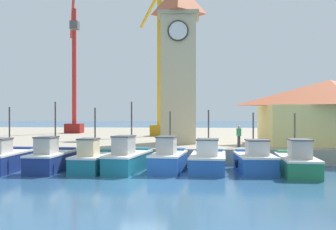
{
  "coord_description": "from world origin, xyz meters",
  "views": [
    {
      "loc": [
        2.66,
        -20.3,
        3.67
      ],
      "look_at": [
        0.67,
        9.35,
        3.5
      ],
      "focal_mm": 42.0,
      "sensor_mm": 36.0,
      "label": 1
    }
  ],
  "objects_px": {
    "fishing_boat_center": "(168,159)",
    "fishing_boat_right_outer": "(297,162)",
    "fishing_boat_mid_right": "(208,160)",
    "port_crane_near": "(159,84)",
    "fishing_boat_mid_left": "(128,159)",
    "clock_tower": "(179,58)",
    "fishing_boat_left_inner": "(92,160)",
    "fishing_boat_right_inner": "(255,161)",
    "port_crane_far": "(74,83)",
    "warehouse_right": "(330,111)",
    "dock_worker_near_tower": "(239,136)",
    "fishing_boat_far_left": "(4,159)",
    "fishing_boat_left_outer": "(51,159)"
  },
  "relations": [
    {
      "from": "fishing_boat_far_left",
      "to": "clock_tower",
      "type": "distance_m",
      "value": 16.09
    },
    {
      "from": "port_crane_near",
      "to": "fishing_boat_mid_right",
      "type": "bearing_deg",
      "value": -75.88
    },
    {
      "from": "fishing_boat_mid_right",
      "to": "dock_worker_near_tower",
      "type": "height_order",
      "value": "fishing_boat_mid_right"
    },
    {
      "from": "fishing_boat_right_outer",
      "to": "clock_tower",
      "type": "height_order",
      "value": "clock_tower"
    },
    {
      "from": "fishing_boat_left_inner",
      "to": "fishing_boat_center",
      "type": "height_order",
      "value": "fishing_boat_left_inner"
    },
    {
      "from": "warehouse_right",
      "to": "fishing_boat_right_outer",
      "type": "bearing_deg",
      "value": -118.68
    },
    {
      "from": "port_crane_far",
      "to": "dock_worker_near_tower",
      "type": "distance_m",
      "value": 27.53
    },
    {
      "from": "fishing_boat_left_inner",
      "to": "warehouse_right",
      "type": "height_order",
      "value": "warehouse_right"
    },
    {
      "from": "fishing_boat_far_left",
      "to": "fishing_boat_mid_right",
      "type": "relative_size",
      "value": 0.99
    },
    {
      "from": "fishing_boat_mid_left",
      "to": "fishing_boat_center",
      "type": "xyz_separation_m",
      "value": [
        2.53,
        0.09,
        -0.0
      ]
    },
    {
      "from": "fishing_boat_mid_right",
      "to": "warehouse_right",
      "type": "distance_m",
      "value": 13.59
    },
    {
      "from": "fishing_boat_left_inner",
      "to": "dock_worker_near_tower",
      "type": "xyz_separation_m",
      "value": [
        9.68,
        5.45,
        1.23
      ]
    },
    {
      "from": "fishing_boat_mid_left",
      "to": "fishing_boat_right_inner",
      "type": "xyz_separation_m",
      "value": [
        7.86,
        0.05,
        -0.05
      ]
    },
    {
      "from": "fishing_boat_right_outer",
      "to": "port_crane_near",
      "type": "distance_m",
      "value": 22.78
    },
    {
      "from": "fishing_boat_center",
      "to": "fishing_boat_right_inner",
      "type": "distance_m",
      "value": 5.33
    },
    {
      "from": "fishing_boat_left_inner",
      "to": "fishing_boat_center",
      "type": "xyz_separation_m",
      "value": [
        4.75,
        0.34,
        0.05
      ]
    },
    {
      "from": "fishing_boat_mid_left",
      "to": "fishing_boat_mid_right",
      "type": "relative_size",
      "value": 1.06
    },
    {
      "from": "clock_tower",
      "to": "port_crane_near",
      "type": "distance_m",
      "value": 10.43
    },
    {
      "from": "fishing_boat_left_inner",
      "to": "fishing_boat_right_outer",
      "type": "bearing_deg",
      "value": -1.16
    },
    {
      "from": "fishing_boat_mid_left",
      "to": "clock_tower",
      "type": "bearing_deg",
      "value": 72.59
    },
    {
      "from": "fishing_boat_left_inner",
      "to": "port_crane_far",
      "type": "distance_m",
      "value": 27.38
    },
    {
      "from": "port_crane_near",
      "to": "port_crane_far",
      "type": "relative_size",
      "value": 0.88
    },
    {
      "from": "port_crane_near",
      "to": "fishing_boat_mid_left",
      "type": "bearing_deg",
      "value": -90.82
    },
    {
      "from": "fishing_boat_left_inner",
      "to": "dock_worker_near_tower",
      "type": "relative_size",
      "value": 2.69
    },
    {
      "from": "fishing_boat_center",
      "to": "port_crane_near",
      "type": "distance_m",
      "value": 20.03
    },
    {
      "from": "port_crane_near",
      "to": "fishing_boat_far_left",
      "type": "bearing_deg",
      "value": -112.52
    },
    {
      "from": "fishing_boat_center",
      "to": "fishing_boat_right_outer",
      "type": "distance_m",
      "value": 7.74
    },
    {
      "from": "fishing_boat_left_outer",
      "to": "dock_worker_near_tower",
      "type": "bearing_deg",
      "value": 23.58
    },
    {
      "from": "fishing_boat_left_outer",
      "to": "fishing_boat_right_inner",
      "type": "xyz_separation_m",
      "value": [
        12.71,
        0.22,
        -0.04
      ]
    },
    {
      "from": "fishing_boat_left_inner",
      "to": "port_crane_near",
      "type": "distance_m",
      "value": 20.39
    },
    {
      "from": "fishing_boat_mid_right",
      "to": "fishing_boat_right_inner",
      "type": "distance_m",
      "value": 2.86
    },
    {
      "from": "fishing_boat_far_left",
      "to": "fishing_boat_left_inner",
      "type": "bearing_deg",
      "value": 1.53
    },
    {
      "from": "fishing_boat_mid_right",
      "to": "port_crane_near",
      "type": "bearing_deg",
      "value": 104.12
    },
    {
      "from": "fishing_boat_center",
      "to": "fishing_boat_right_inner",
      "type": "height_order",
      "value": "fishing_boat_center"
    },
    {
      "from": "fishing_boat_mid_right",
      "to": "fishing_boat_right_outer",
      "type": "distance_m",
      "value": 5.3
    },
    {
      "from": "fishing_boat_left_outer",
      "to": "fishing_boat_right_outer",
      "type": "xyz_separation_m",
      "value": [
        15.1,
        -0.33,
        -0.04
      ]
    },
    {
      "from": "fishing_boat_right_outer",
      "to": "fishing_boat_mid_left",
      "type": "bearing_deg",
      "value": 177.22
    },
    {
      "from": "fishing_boat_left_inner",
      "to": "dock_worker_near_tower",
      "type": "height_order",
      "value": "fishing_boat_left_inner"
    },
    {
      "from": "fishing_boat_left_inner",
      "to": "fishing_boat_mid_left",
      "type": "distance_m",
      "value": 2.23
    },
    {
      "from": "fishing_boat_far_left",
      "to": "port_crane_far",
      "type": "distance_m",
      "value": 26.23
    },
    {
      "from": "clock_tower",
      "to": "port_crane_far",
      "type": "height_order",
      "value": "port_crane_far"
    },
    {
      "from": "fishing_boat_far_left",
      "to": "fishing_boat_mid_right",
      "type": "xyz_separation_m",
      "value": [
        12.78,
        0.62,
        -0.04
      ]
    },
    {
      "from": "fishing_boat_left_outer",
      "to": "warehouse_right",
      "type": "xyz_separation_m",
      "value": [
        20.09,
        8.79,
        3.04
      ]
    },
    {
      "from": "fishing_boat_far_left",
      "to": "dock_worker_near_tower",
      "type": "bearing_deg",
      "value": 20.16
    },
    {
      "from": "fishing_boat_mid_left",
      "to": "clock_tower",
      "type": "relative_size",
      "value": 0.34
    },
    {
      "from": "fishing_boat_center",
      "to": "dock_worker_near_tower",
      "type": "height_order",
      "value": "fishing_boat_center"
    },
    {
      "from": "fishing_boat_center",
      "to": "fishing_boat_right_inner",
      "type": "bearing_deg",
      "value": -0.48
    },
    {
      "from": "fishing_boat_left_outer",
      "to": "fishing_boat_mid_left",
      "type": "relative_size",
      "value": 0.91
    },
    {
      "from": "fishing_boat_right_inner",
      "to": "port_crane_far",
      "type": "height_order",
      "value": "port_crane_far"
    },
    {
      "from": "fishing_boat_left_inner",
      "to": "fishing_boat_right_inner",
      "type": "distance_m",
      "value": 10.08
    }
  ]
}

